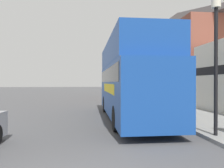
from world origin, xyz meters
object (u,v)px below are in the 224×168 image
object	(u,v)px
tour_bus	(130,85)
lamp_post_third	(126,69)
lamp_post_nearest	(216,36)
parked_car_ahead_of_bus	(122,97)
lamp_post_second	(146,63)

from	to	relation	value
tour_bus	lamp_post_third	world-z (taller)	lamp_post_third
lamp_post_third	tour_bus	bearing A→B (deg)	-99.29
lamp_post_nearest	tour_bus	bearing A→B (deg)	116.18
parked_car_ahead_of_bus	lamp_post_second	distance (m)	4.35
lamp_post_nearest	lamp_post_second	size ratio (longest dim) A/B	1.06
parked_car_ahead_of_bus	lamp_post_third	world-z (taller)	lamp_post_third
tour_bus	lamp_post_nearest	size ratio (longest dim) A/B	1.89
tour_bus	parked_car_ahead_of_bus	xyz separation A→B (m)	(0.76, 7.82, -1.18)
lamp_post_nearest	lamp_post_second	bearing A→B (deg)	89.97
parked_car_ahead_of_bus	lamp_post_third	size ratio (longest dim) A/B	0.78
lamp_post_nearest	lamp_post_third	world-z (taller)	lamp_post_third
lamp_post_third	lamp_post_second	bearing A→B (deg)	-90.49
tour_bus	parked_car_ahead_of_bus	bearing A→B (deg)	84.45
tour_bus	lamp_post_nearest	distance (m)	5.43
parked_car_ahead_of_bus	lamp_post_third	distance (m)	7.34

